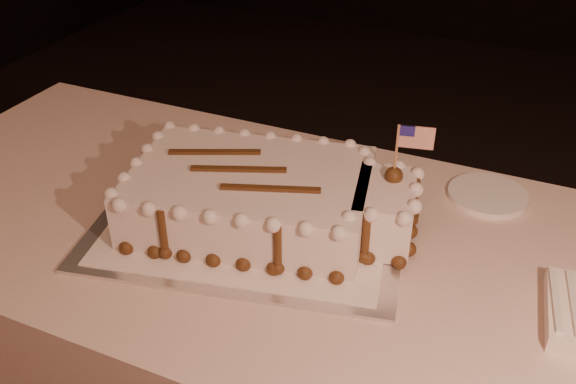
% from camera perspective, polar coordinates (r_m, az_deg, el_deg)
% --- Properties ---
extents(cake_board, '(0.68, 0.57, 0.01)m').
position_cam_1_polar(cake_board, '(1.28, -3.27, -2.58)').
color(cake_board, silver).
rests_on(cake_board, banquet_table).
extents(doily, '(0.61, 0.51, 0.00)m').
position_cam_1_polar(doily, '(1.28, -3.28, -2.39)').
color(doily, white).
rests_on(doily, cake_board).
extents(sheet_cake, '(0.59, 0.40, 0.23)m').
position_cam_1_polar(sheet_cake, '(1.24, -1.93, -0.50)').
color(sheet_cake, white).
rests_on(sheet_cake, doily).
extents(side_plate, '(0.17, 0.17, 0.01)m').
position_cam_1_polar(side_plate, '(1.42, 17.33, -0.26)').
color(side_plate, white).
rests_on(side_plate, banquet_table).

